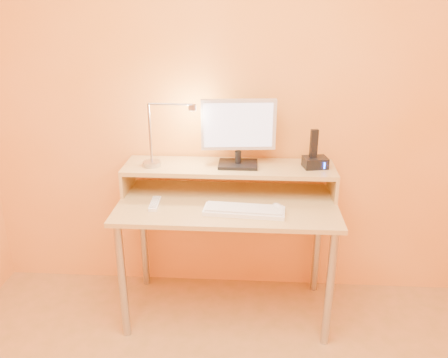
# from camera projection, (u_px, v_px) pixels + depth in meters

# --- Properties ---
(wall_back) EXTENTS (3.00, 0.04, 2.50)m
(wall_back) POSITION_uv_depth(u_px,v_px,m) (231.00, 95.00, 2.61)
(wall_back) COLOR #F8A151
(wall_back) RESTS_ON floor
(desk_leg_fl) EXTENTS (0.04, 0.04, 0.69)m
(desk_leg_fl) POSITION_uv_depth(u_px,v_px,m) (123.00, 282.00, 2.44)
(desk_leg_fl) COLOR #A5A5AE
(desk_leg_fl) RESTS_ON floor
(desk_leg_fr) EXTENTS (0.04, 0.04, 0.69)m
(desk_leg_fr) POSITION_uv_depth(u_px,v_px,m) (329.00, 289.00, 2.37)
(desk_leg_fr) COLOR #A5A5AE
(desk_leg_fr) RESTS_ON floor
(desk_leg_bl) EXTENTS (0.04, 0.04, 0.69)m
(desk_leg_bl) POSITION_uv_depth(u_px,v_px,m) (144.00, 237.00, 2.90)
(desk_leg_bl) COLOR #A5A5AE
(desk_leg_bl) RESTS_ON floor
(desk_leg_br) EXTENTS (0.04, 0.04, 0.69)m
(desk_leg_br) POSITION_uv_depth(u_px,v_px,m) (317.00, 242.00, 2.84)
(desk_leg_br) COLOR #A5A5AE
(desk_leg_br) RESTS_ON floor
(desk_lower) EXTENTS (1.20, 0.60, 0.02)m
(desk_lower) POSITION_uv_depth(u_px,v_px,m) (227.00, 204.00, 2.51)
(desk_lower) COLOR tan
(desk_lower) RESTS_ON floor
(shelf_riser_left) EXTENTS (0.02, 0.30, 0.14)m
(shelf_riser_left) POSITION_uv_depth(u_px,v_px,m) (128.00, 178.00, 2.65)
(shelf_riser_left) COLOR tan
(shelf_riser_left) RESTS_ON desk_lower
(shelf_riser_right) EXTENTS (0.02, 0.30, 0.14)m
(shelf_riser_right) POSITION_uv_depth(u_px,v_px,m) (333.00, 183.00, 2.58)
(shelf_riser_right) COLOR tan
(shelf_riser_right) RESTS_ON desk_lower
(desk_shelf) EXTENTS (1.20, 0.30, 0.02)m
(desk_shelf) POSITION_uv_depth(u_px,v_px,m) (229.00, 168.00, 2.59)
(desk_shelf) COLOR tan
(desk_shelf) RESTS_ON desk_lower
(monitor_foot) EXTENTS (0.22, 0.16, 0.02)m
(monitor_foot) POSITION_uv_depth(u_px,v_px,m) (238.00, 164.00, 2.58)
(monitor_foot) COLOR black
(monitor_foot) RESTS_ON desk_shelf
(monitor_neck) EXTENTS (0.04, 0.04, 0.07)m
(monitor_neck) POSITION_uv_depth(u_px,v_px,m) (238.00, 157.00, 2.56)
(monitor_neck) COLOR black
(monitor_neck) RESTS_ON monitor_foot
(monitor_panel) EXTENTS (0.42, 0.07, 0.28)m
(monitor_panel) POSITION_uv_depth(u_px,v_px,m) (239.00, 125.00, 2.50)
(monitor_panel) COLOR silver
(monitor_panel) RESTS_ON monitor_neck
(monitor_back) EXTENTS (0.37, 0.05, 0.24)m
(monitor_back) POSITION_uv_depth(u_px,v_px,m) (239.00, 124.00, 2.53)
(monitor_back) COLOR black
(monitor_back) RESTS_ON monitor_panel
(monitor_screen) EXTENTS (0.37, 0.04, 0.24)m
(monitor_screen) POSITION_uv_depth(u_px,v_px,m) (238.00, 125.00, 2.49)
(monitor_screen) COLOR silver
(monitor_screen) RESTS_ON monitor_panel
(lamp_base) EXTENTS (0.10, 0.10, 0.02)m
(lamp_base) POSITION_uv_depth(u_px,v_px,m) (152.00, 164.00, 2.58)
(lamp_base) COLOR #A5A5AE
(lamp_base) RESTS_ON desk_shelf
(lamp_post) EXTENTS (0.01, 0.01, 0.33)m
(lamp_post) POSITION_uv_depth(u_px,v_px,m) (150.00, 133.00, 2.51)
(lamp_post) COLOR #A5A5AE
(lamp_post) RESTS_ON lamp_base
(lamp_arm) EXTENTS (0.24, 0.01, 0.01)m
(lamp_arm) POSITION_uv_depth(u_px,v_px,m) (170.00, 104.00, 2.45)
(lamp_arm) COLOR #A5A5AE
(lamp_arm) RESTS_ON lamp_post
(lamp_head) EXTENTS (0.04, 0.04, 0.03)m
(lamp_head) POSITION_uv_depth(u_px,v_px,m) (192.00, 107.00, 2.44)
(lamp_head) COLOR #A5A5AE
(lamp_head) RESTS_ON lamp_arm
(lamp_bulb) EXTENTS (0.03, 0.03, 0.00)m
(lamp_bulb) POSITION_uv_depth(u_px,v_px,m) (192.00, 110.00, 2.45)
(lamp_bulb) COLOR #FFEAC6
(lamp_bulb) RESTS_ON lamp_head
(phone_dock) EXTENTS (0.15, 0.12, 0.06)m
(phone_dock) POSITION_uv_depth(u_px,v_px,m) (315.00, 162.00, 2.54)
(phone_dock) COLOR black
(phone_dock) RESTS_ON desk_shelf
(phone_handset) EXTENTS (0.04, 0.03, 0.16)m
(phone_handset) POSITION_uv_depth(u_px,v_px,m) (314.00, 144.00, 2.51)
(phone_handset) COLOR black
(phone_handset) RESTS_ON phone_dock
(phone_led) EXTENTS (0.01, 0.00, 0.04)m
(phone_led) POSITION_uv_depth(u_px,v_px,m) (325.00, 166.00, 2.49)
(phone_led) COLOR blue
(phone_led) RESTS_ON phone_dock
(keyboard) EXTENTS (0.43, 0.17, 0.02)m
(keyboard) POSITION_uv_depth(u_px,v_px,m) (244.00, 211.00, 2.37)
(keyboard) COLOR white
(keyboard) RESTS_ON desk_lower
(mouse) EXTENTS (0.08, 0.11, 0.04)m
(mouse) POSITION_uv_depth(u_px,v_px,m) (278.00, 208.00, 2.39)
(mouse) COLOR white
(mouse) RESTS_ON desk_lower
(remote_control) EXTENTS (0.05, 0.17, 0.02)m
(remote_control) POSITION_uv_depth(u_px,v_px,m) (155.00, 204.00, 2.46)
(remote_control) COLOR white
(remote_control) RESTS_ON desk_lower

